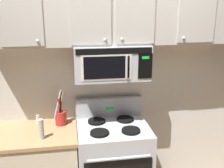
% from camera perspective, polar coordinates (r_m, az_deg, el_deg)
% --- Properties ---
extents(back_wall, '(5.20, 0.10, 2.70)m').
position_cam_1_polar(back_wall, '(3.04, -0.90, 1.61)').
color(back_wall, silver).
rests_on(back_wall, ground_plane).
extents(stove_range, '(0.76, 0.69, 1.12)m').
position_cam_1_polar(stove_range, '(3.07, 0.21, -16.35)').
color(stove_range, '#B7BABF').
rests_on(stove_range, ground_plane).
extents(over_range_microwave, '(0.76, 0.43, 0.35)m').
position_cam_1_polar(over_range_microwave, '(2.74, -0.17, 4.81)').
color(over_range_microwave, '#B7BABF').
extents(upper_cabinets, '(2.50, 0.36, 0.55)m').
position_cam_1_polar(upper_cabinets, '(2.72, -0.28, 14.26)').
color(upper_cabinets, '#BCB7AD').
extents(utensil_crock_red, '(0.13, 0.12, 0.39)m').
position_cam_1_polar(utensil_crock_red, '(2.91, -10.87, -6.66)').
color(utensil_crock_red, red).
rests_on(utensil_crock_red, counter_segment).
extents(salt_shaker, '(0.04, 0.04, 0.09)m').
position_cam_1_polar(salt_shaker, '(3.02, -15.55, -7.25)').
color(salt_shaker, white).
rests_on(salt_shaker, counter_segment).
extents(pepper_mill, '(0.05, 0.05, 0.20)m').
position_cam_1_polar(pepper_mill, '(2.66, -14.85, -9.31)').
color(pepper_mill, '#B7B2A8').
rests_on(pepper_mill, counter_segment).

